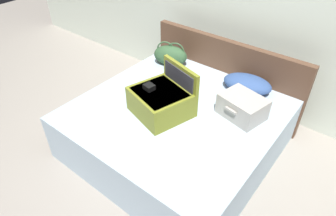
{
  "coord_description": "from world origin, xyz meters",
  "views": [
    {
      "loc": [
        1.36,
        -1.45,
        2.29
      ],
      "look_at": [
        0.0,
        0.26,
        0.61
      ],
      "focal_mm": 31.86,
      "sensor_mm": 36.0,
      "label": 1
    }
  ],
  "objects_px": {
    "hard_case_large": "(162,100)",
    "pillow_near_headboard": "(247,84)",
    "hard_case_medium": "(242,107)",
    "duffel_bag": "(170,55)",
    "bed": "(176,129)"
  },
  "relations": [
    {
      "from": "duffel_bag",
      "to": "bed",
      "type": "bearing_deg",
      "value": -47.98
    },
    {
      "from": "hard_case_medium",
      "to": "pillow_near_headboard",
      "type": "xyz_separation_m",
      "value": [
        -0.15,
        0.42,
        -0.02
      ]
    },
    {
      "from": "duffel_bag",
      "to": "pillow_near_headboard",
      "type": "relative_size",
      "value": 0.89
    },
    {
      "from": "bed",
      "to": "duffel_bag",
      "type": "bearing_deg",
      "value": 132.02
    },
    {
      "from": "bed",
      "to": "hard_case_large",
      "type": "height_order",
      "value": "hard_case_large"
    },
    {
      "from": "hard_case_large",
      "to": "hard_case_medium",
      "type": "xyz_separation_m",
      "value": [
        0.62,
        0.42,
        -0.05
      ]
    },
    {
      "from": "bed",
      "to": "duffel_bag",
      "type": "height_order",
      "value": "duffel_bag"
    },
    {
      "from": "hard_case_medium",
      "to": "duffel_bag",
      "type": "relative_size",
      "value": 1.01
    },
    {
      "from": "hard_case_large",
      "to": "pillow_near_headboard",
      "type": "bearing_deg",
      "value": 77.11
    },
    {
      "from": "hard_case_large",
      "to": "duffel_bag",
      "type": "relative_size",
      "value": 1.36
    },
    {
      "from": "hard_case_medium",
      "to": "duffel_bag",
      "type": "xyz_separation_m",
      "value": [
        -1.13,
        0.36,
        0.03
      ]
    },
    {
      "from": "hard_case_large",
      "to": "duffel_bag",
      "type": "xyz_separation_m",
      "value": [
        -0.51,
        0.78,
        -0.02
      ]
    },
    {
      "from": "bed",
      "to": "pillow_near_headboard",
      "type": "bearing_deg",
      "value": 62.15
    },
    {
      "from": "bed",
      "to": "pillow_near_headboard",
      "type": "relative_size",
      "value": 3.69
    },
    {
      "from": "pillow_near_headboard",
      "to": "hard_case_large",
      "type": "bearing_deg",
      "value": -119.19
    }
  ]
}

